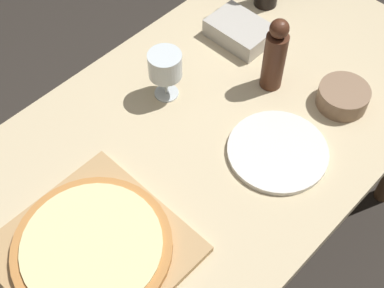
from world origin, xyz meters
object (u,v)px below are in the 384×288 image
Objects in this scene: pepper_mill at (275,56)px; wine_glass at (165,66)px; small_bowl at (343,97)px; pizza at (92,246)px.

pepper_mill is 1.55× the size of wine_glass.
wine_glass reaches higher than small_bowl.
wine_glass is 1.06× the size of small_bowl.
small_bowl is at bearing 78.91° from pizza.
pizza is 0.49m from wine_glass.
small_bowl is (0.14, 0.73, -0.00)m from pizza.
small_bowl is at bearing 22.47° from pepper_mill.
pizza is 2.42× the size of wine_glass.
small_bowl is at bearing 39.51° from wine_glass.
small_bowl reaches higher than pizza.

